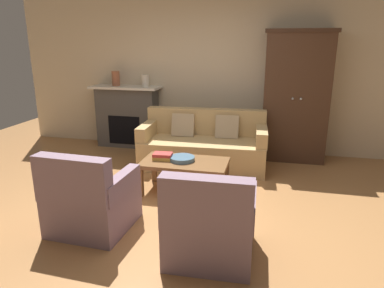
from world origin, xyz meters
The scene contains 12 objects.
ground_plane centered at (0.00, 0.00, 0.00)m, with size 9.60×9.60×0.00m, color #B27A47.
back_wall centered at (0.00, 2.55, 1.40)m, with size 7.20×0.10×2.80m, color beige.
fireplace centered at (-1.55, 2.30, 0.57)m, with size 1.26×0.48×1.12m.
armoire centered at (1.40, 2.22, 1.04)m, with size 1.06×0.57×2.08m.
couch centered at (0.03, 1.54, 0.32)m, with size 1.96×0.95×0.86m.
coffee_table centered at (-0.01, 0.50, 0.37)m, with size 1.10×0.60×0.42m.
fruit_bowl centered at (-0.05, 0.52, 0.45)m, with size 0.32×0.32×0.05m, color slate.
book_stack centered at (-0.30, 0.51, 0.46)m, with size 0.25×0.19×0.09m.
mantel_vase_terracotta centered at (-1.73, 2.28, 1.25)m, with size 0.14×0.14×0.26m, color #A86042.
mantel_vase_cream centered at (-1.17, 2.28, 1.23)m, with size 0.13×0.13×0.21m, color beige.
armchair_near_left centered at (-0.72, -0.64, 0.32)m, with size 0.81×0.81×0.88m.
armchair_near_right centered at (0.57, -0.85, 0.32)m, with size 0.80×0.80×0.88m.
Camera 1 is at (1.05, -3.62, 1.91)m, focal length 32.87 mm.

